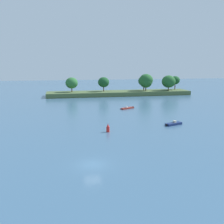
% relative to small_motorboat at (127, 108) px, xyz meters
% --- Properties ---
extents(ground_plane, '(400.00, 400.00, 0.00)m').
position_rel_small_motorboat_xyz_m(ground_plane, '(-17.42, -46.07, -0.23)').
color(ground_plane, '#3D607F').
extents(treeline_island, '(66.52, 11.73, 9.81)m').
position_rel_small_motorboat_xyz_m(treeline_island, '(9.72, 36.64, 3.06)').
color(treeline_island, '#4C6038').
rests_on(treeline_island, ground).
extents(small_motorboat, '(4.98, 3.48, 0.90)m').
position_rel_small_motorboat_xyz_m(small_motorboat, '(0.00, 0.00, 0.00)').
color(small_motorboat, maroon).
rests_on(small_motorboat, ground).
extents(fishing_skiff, '(4.76, 2.92, 1.05)m').
position_rel_small_motorboat_xyz_m(fishing_skiff, '(5.15, -24.65, 0.07)').
color(fishing_skiff, navy).
rests_on(fishing_skiff, ground).
extents(channel_buoy_red, '(0.70, 0.70, 1.90)m').
position_rel_small_motorboat_xyz_m(channel_buoy_red, '(-11.74, -28.04, 0.58)').
color(channel_buoy_red, red).
rests_on(channel_buoy_red, ground).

